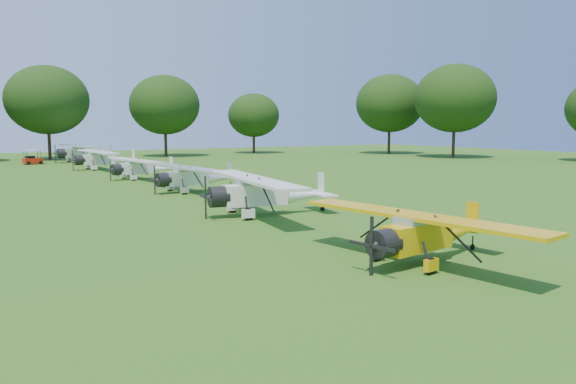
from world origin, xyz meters
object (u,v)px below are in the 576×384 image
at_px(aircraft_6, 103,158).
at_px(golf_cart, 32,159).
at_px(aircraft_5, 141,166).
at_px(aircraft_7, 83,151).
at_px(aircraft_2, 425,231).
at_px(aircraft_3, 264,191).
at_px(aircraft_4, 193,176).

xyz_separation_m(aircraft_6, golf_cart, (-5.62, 12.40, -0.68)).
bearing_deg(aircraft_5, aircraft_6, 84.86).
distance_m(aircraft_7, golf_cart, 6.30).
xyz_separation_m(aircraft_2, aircraft_3, (0.13, 12.03, 0.17)).
relative_size(aircraft_4, aircraft_6, 0.92).
distance_m(aircraft_4, golf_cart, 37.10).
bearing_deg(aircraft_4, aircraft_6, 86.68).
bearing_deg(aircraft_7, aircraft_5, -95.61).
distance_m(aircraft_3, aircraft_7, 49.34).
height_order(aircraft_2, aircraft_4, aircraft_4).
height_order(aircraft_4, aircraft_5, aircraft_4).
bearing_deg(aircraft_3, golf_cart, 104.52).
relative_size(aircraft_2, aircraft_3, 0.87).
height_order(aircraft_4, golf_cart, aircraft_4).
bearing_deg(aircraft_4, golf_cart, 94.77).
relative_size(aircraft_5, golf_cart, 4.26).
height_order(aircraft_2, golf_cart, aircraft_2).
bearing_deg(golf_cart, aircraft_4, -92.94).
relative_size(aircraft_2, aircraft_6, 0.89).
distance_m(aircraft_2, aircraft_5, 35.29).
bearing_deg(golf_cart, aircraft_6, -78.49).
xyz_separation_m(aircraft_3, golf_cart, (-5.77, 48.42, -0.71)).
bearing_deg(aircraft_6, aircraft_7, 84.53).
distance_m(aircraft_5, golf_cart, 25.87).
xyz_separation_m(aircraft_7, golf_cart, (-6.18, -0.92, -0.79)).
bearing_deg(aircraft_3, aircraft_7, 97.25).
bearing_deg(aircraft_3, aircraft_2, -82.91).
distance_m(aircraft_2, golf_cart, 60.71).
bearing_deg(aircraft_2, aircraft_6, 81.32).
relative_size(aircraft_4, aircraft_7, 0.84).
xyz_separation_m(aircraft_3, aircraft_7, (0.41, 49.34, 0.09)).
distance_m(aircraft_5, aircraft_6, 12.76).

